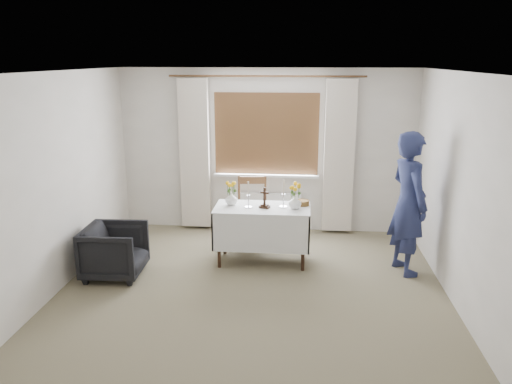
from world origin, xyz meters
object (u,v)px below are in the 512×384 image
altar_table (262,235)px  wooden_chair (252,212)px  flower_vase_left (231,199)px  person (408,203)px  wooden_cross (265,198)px  flower_vase_right (295,202)px  armchair (115,251)px

altar_table → wooden_chair: 0.69m
altar_table → flower_vase_left: size_ratio=7.30×
person → flower_vase_left: 2.25m
wooden_chair → flower_vase_left: size_ratio=5.75×
wooden_cross → flower_vase_right: size_ratio=1.55×
person → flower_vase_right: (-1.40, 0.10, -0.05)m
altar_table → armchair: 1.89m
wooden_chair → person: bearing=-27.0°
wooden_cross → flower_vase_left: (-0.45, 0.09, -0.05)m
altar_table → wooden_cross: size_ratio=4.55×
wooden_cross → person: bearing=18.8°
armchair → flower_vase_left: bearing=-65.5°
person → wooden_cross: size_ratio=6.60×
person → wooden_cross: 1.80m
altar_table → flower_vase_left: 0.63m
wooden_chair → person: size_ratio=0.54×
altar_table → armchair: size_ratio=1.73×
wooden_chair → armchair: 2.03m
wooden_chair → flower_vase_left: bearing=-116.1°
flower_vase_left → flower_vase_right: (0.84, -0.09, 0.00)m
armchair → wooden_cross: 1.99m
altar_table → armchair: bearing=-161.0°
flower_vase_left → flower_vase_right: size_ratio=0.96×
wooden_chair → flower_vase_right: size_ratio=5.54×
wooden_chair → person: (2.02, -0.78, 0.41)m
wooden_cross → flower_vase_right: wooden_cross is taller
altar_table → flower_vase_right: flower_vase_right is taller
wooden_cross → flower_vase_right: (0.39, 0.00, -0.05)m
flower_vase_right → person: bearing=-4.1°
armchair → wooden_cross: bearing=-74.1°
flower_vase_left → armchair: bearing=-153.7°
person → flower_vase_left: bearing=66.1°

